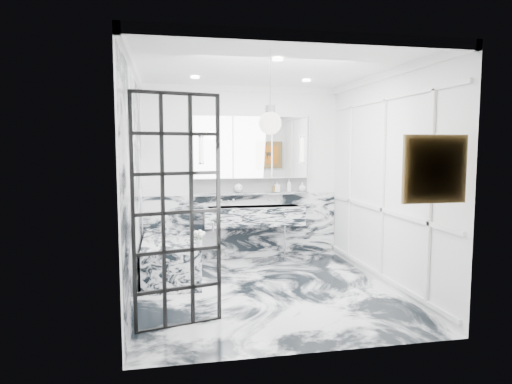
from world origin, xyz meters
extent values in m
plane|color=silver|center=(0.00, 0.00, 0.00)|extent=(3.60, 3.60, 0.00)
plane|color=white|center=(0.00, 0.00, 2.80)|extent=(3.60, 3.60, 0.00)
plane|color=white|center=(0.00, 1.80, 1.40)|extent=(3.60, 0.00, 3.60)
plane|color=white|center=(0.00, -1.80, 1.40)|extent=(3.60, 0.00, 3.60)
plane|color=white|center=(-1.60, 0.00, 1.40)|extent=(0.00, 3.60, 3.60)
plane|color=white|center=(1.60, 0.00, 1.40)|extent=(0.00, 3.60, 3.60)
cube|color=silver|center=(0.00, 1.78, 0.53)|extent=(3.18, 0.05, 1.05)
cube|color=silver|center=(-1.59, 0.00, 1.34)|extent=(0.02, 3.56, 2.68)
cube|color=white|center=(1.58, 0.00, 1.30)|extent=(0.03, 3.40, 2.30)
imported|color=#8C5919|center=(0.77, 1.71, 1.19)|extent=(0.08, 0.08, 0.21)
imported|color=#4C4C51|center=(0.57, 1.71, 1.18)|extent=(0.08, 0.08, 0.18)
imported|color=silver|center=(1.00, 1.71, 1.17)|extent=(0.13, 0.13, 0.15)
sphere|color=white|center=(-0.07, 1.71, 1.17)|extent=(0.14, 0.14, 0.14)
cylinder|color=#8C5919|center=(0.52, 1.71, 1.14)|extent=(0.04, 0.04, 0.10)
cylinder|color=silver|center=(-0.83, 0.12, 0.61)|extent=(0.07, 0.07, 0.12)
cube|color=#C66214|center=(1.20, -1.76, 1.63)|extent=(0.53, 0.05, 0.53)
sphere|color=white|center=(-0.23, -1.25, 2.06)|extent=(0.22, 0.22, 0.22)
cube|color=silver|center=(0.15, 1.55, 0.73)|extent=(1.60, 0.45, 0.30)
cube|color=silver|center=(0.15, 1.72, 1.07)|extent=(1.90, 0.14, 0.04)
cube|color=white|center=(0.15, 1.78, 1.21)|extent=(1.90, 0.03, 0.23)
cube|color=white|center=(0.15, 1.73, 1.82)|extent=(1.90, 0.16, 1.00)
cylinder|color=white|center=(-0.67, 1.63, 1.78)|extent=(0.07, 0.07, 0.40)
cylinder|color=white|center=(0.97, 1.63, 1.78)|extent=(0.07, 0.07, 0.40)
cube|color=silver|center=(-1.18, 0.90, 0.28)|extent=(0.75, 1.65, 0.55)
camera|label=1|loc=(-1.22, -5.53, 1.84)|focal=32.00mm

